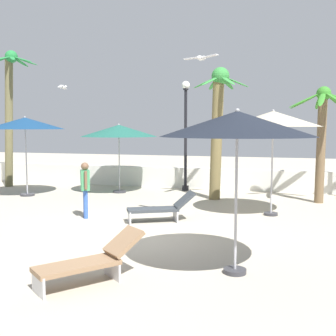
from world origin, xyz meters
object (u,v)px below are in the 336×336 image
(patio_umbrella_1, at_px, (237,125))
(patio_umbrella_3, at_px, (119,131))
(palm_tree_1, at_px, (218,119))
(seagull_1, at_px, (63,87))
(lounge_chair_2, at_px, (90,260))
(patio_umbrella_0, at_px, (273,119))
(palm_tree_2, at_px, (322,129))
(palm_tree_3, at_px, (10,104))
(lounge_chair_0, at_px, (161,208))
(guest_1, at_px, (85,185))
(seagull_0, at_px, (201,58))
(patio_umbrella_2, at_px, (25,124))
(lamp_post_2, at_px, (186,128))

(patio_umbrella_1, distance_m, patio_umbrella_3, 9.89)
(palm_tree_1, distance_m, seagull_1, 8.35)
(lounge_chair_2, bearing_deg, patio_umbrella_0, 67.28)
(palm_tree_2, height_order, palm_tree_3, palm_tree_3)
(lounge_chair_0, distance_m, guest_1, 2.34)
(lounge_chair_0, bearing_deg, palm_tree_1, 77.57)
(guest_1, xyz_separation_m, seagull_0, (3.39, -0.05, 3.43))
(palm_tree_2, relative_size, lounge_chair_0, 2.08)
(palm_tree_1, height_order, lounge_chair_0, palm_tree_1)
(palm_tree_2, xyz_separation_m, guest_1, (-6.71, -4.49, -1.60))
(patio_umbrella_0, distance_m, patio_umbrella_3, 6.69)
(palm_tree_2, bearing_deg, patio_umbrella_2, -171.95)
(patio_umbrella_0, distance_m, palm_tree_3, 11.71)
(patio_umbrella_2, xyz_separation_m, lounge_chair_0, (6.26, -2.82, -2.36))
(seagull_1, bearing_deg, patio_umbrella_0, -26.98)
(patio_umbrella_2, relative_size, seagull_0, 3.15)
(lamp_post_2, bearing_deg, lounge_chair_0, -82.92)
(lounge_chair_0, bearing_deg, guest_1, -176.13)
(patio_umbrella_2, bearing_deg, patio_umbrella_0, -6.83)
(guest_1, bearing_deg, patio_umbrella_3, 100.75)
(patio_umbrella_2, bearing_deg, lamp_post_2, 28.40)
(patio_umbrella_1, xyz_separation_m, palm_tree_3, (-10.86, 8.39, 0.95))
(lounge_chair_0, bearing_deg, seagull_1, 135.70)
(patio_umbrella_2, xyz_separation_m, palm_tree_3, (-2.11, 1.97, 0.87))
(patio_umbrella_2, xyz_separation_m, patio_umbrella_3, (3.11, 1.71, -0.28))
(patio_umbrella_0, xyz_separation_m, palm_tree_2, (1.55, 2.61, -0.29))
(guest_1, xyz_separation_m, seagull_1, (-4.61, 6.85, 3.52))
(lamp_post_2, bearing_deg, patio_umbrella_3, -152.09)
(patio_umbrella_3, bearing_deg, palm_tree_3, 177.15)
(patio_umbrella_2, bearing_deg, seagull_1, 98.90)
(patio_umbrella_3, bearing_deg, lounge_chair_2, -70.23)
(patio_umbrella_2, height_order, palm_tree_2, palm_tree_2)
(guest_1, distance_m, seagull_0, 4.83)
(lamp_post_2, bearing_deg, patio_umbrella_2, -151.60)
(patio_umbrella_0, xyz_separation_m, lounge_chair_2, (-2.72, -6.49, -2.47))
(palm_tree_1, height_order, guest_1, palm_tree_1)
(palm_tree_3, bearing_deg, patio_umbrella_1, -37.70)
(palm_tree_3, xyz_separation_m, lounge_chair_0, (8.37, -4.79, -3.24))
(patio_umbrella_3, distance_m, seagull_1, 4.76)
(palm_tree_2, distance_m, seagull_1, 11.73)
(patio_umbrella_1, relative_size, lounge_chair_2, 1.64)
(patio_umbrella_0, relative_size, palm_tree_1, 0.66)
(patio_umbrella_0, relative_size, palm_tree_2, 0.78)
(palm_tree_3, height_order, lounge_chair_2, palm_tree_3)
(patio_umbrella_0, distance_m, seagull_0, 3.04)
(patio_umbrella_2, bearing_deg, lounge_chair_2, -49.61)
(guest_1, bearing_deg, seagull_1, 123.93)
(lounge_chair_0, bearing_deg, lounge_chair_2, -87.66)
(palm_tree_1, xyz_separation_m, guest_1, (-3.15, -4.21, -1.94))
(patio_umbrella_2, distance_m, palm_tree_2, 10.82)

